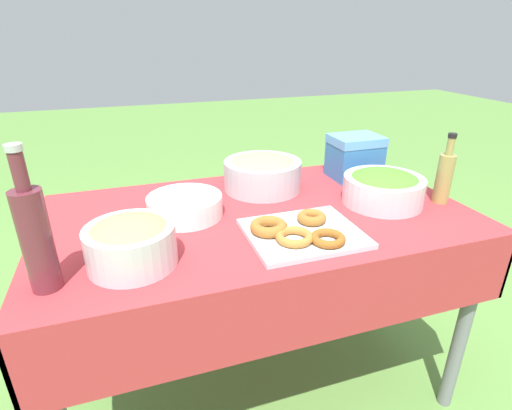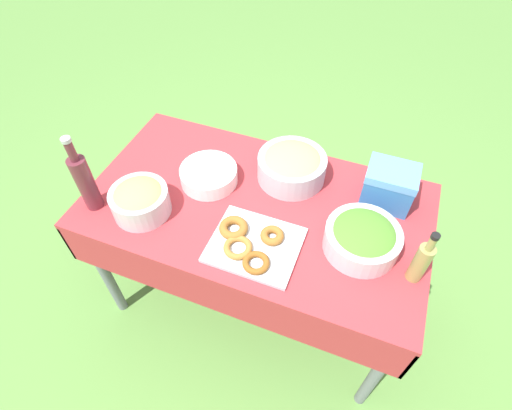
{
  "view_description": "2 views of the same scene",
  "coord_description": "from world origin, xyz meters",
  "px_view_note": "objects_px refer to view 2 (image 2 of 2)",
  "views": [
    {
      "loc": [
        0.4,
        1.18,
        1.35
      ],
      "look_at": [
        0.03,
        0.05,
        0.83
      ],
      "focal_mm": 28.0,
      "sensor_mm": 36.0,
      "label": 1
    },
    {
      "loc": [
        -0.4,
        1.03,
        2.05
      ],
      "look_at": [
        -0.01,
        0.03,
        0.8
      ],
      "focal_mm": 28.0,
      "sensor_mm": 36.0,
      "label": 2
    }
  ],
  "objects_px": {
    "salad_bowl": "(362,238)",
    "wine_bottle": "(85,181)",
    "pasta_bowl": "(292,165)",
    "olive_oil_bottle": "(421,262)",
    "bread_bowl": "(140,200)",
    "cooler_box": "(389,186)",
    "plate_stack": "(209,175)",
    "donut_platter": "(251,243)"
  },
  "relations": [
    {
      "from": "salad_bowl",
      "to": "wine_bottle",
      "type": "relative_size",
      "value": 0.79
    },
    {
      "from": "pasta_bowl",
      "to": "olive_oil_bottle",
      "type": "distance_m",
      "value": 0.66
    },
    {
      "from": "bread_bowl",
      "to": "cooler_box",
      "type": "height_order",
      "value": "cooler_box"
    },
    {
      "from": "wine_bottle",
      "to": "salad_bowl",
      "type": "bearing_deg",
      "value": -170.16
    },
    {
      "from": "pasta_bowl",
      "to": "wine_bottle",
      "type": "relative_size",
      "value": 0.83
    },
    {
      "from": "plate_stack",
      "to": "salad_bowl",
      "type": "bearing_deg",
      "value": 170.66
    },
    {
      "from": "donut_platter",
      "to": "bread_bowl",
      "type": "xyz_separation_m",
      "value": [
        0.49,
        -0.0,
        0.05
      ]
    },
    {
      "from": "donut_platter",
      "to": "bread_bowl",
      "type": "bearing_deg",
      "value": -0.34
    },
    {
      "from": "donut_platter",
      "to": "cooler_box",
      "type": "relative_size",
      "value": 1.74
    },
    {
      "from": "salad_bowl",
      "to": "pasta_bowl",
      "type": "height_order",
      "value": "pasta_bowl"
    },
    {
      "from": "wine_bottle",
      "to": "bread_bowl",
      "type": "xyz_separation_m",
      "value": [
        -0.2,
        -0.05,
        -0.07
      ]
    },
    {
      "from": "pasta_bowl",
      "to": "olive_oil_bottle",
      "type": "height_order",
      "value": "olive_oil_bottle"
    },
    {
      "from": "donut_platter",
      "to": "wine_bottle",
      "type": "relative_size",
      "value": 0.97
    },
    {
      "from": "salad_bowl",
      "to": "pasta_bowl",
      "type": "xyz_separation_m",
      "value": [
        0.36,
        -0.27,
        0.01
      ]
    },
    {
      "from": "plate_stack",
      "to": "wine_bottle",
      "type": "bearing_deg",
      "value": 37.98
    },
    {
      "from": "bread_bowl",
      "to": "olive_oil_bottle",
      "type": "bearing_deg",
      "value": -175.6
    },
    {
      "from": "donut_platter",
      "to": "plate_stack",
      "type": "distance_m",
      "value": 0.4
    },
    {
      "from": "wine_bottle",
      "to": "cooler_box",
      "type": "distance_m",
      "value": 1.22
    },
    {
      "from": "wine_bottle",
      "to": "cooler_box",
      "type": "bearing_deg",
      "value": -157.61
    },
    {
      "from": "salad_bowl",
      "to": "plate_stack",
      "type": "relative_size",
      "value": 1.14
    },
    {
      "from": "pasta_bowl",
      "to": "plate_stack",
      "type": "height_order",
      "value": "pasta_bowl"
    },
    {
      "from": "olive_oil_bottle",
      "to": "cooler_box",
      "type": "bearing_deg",
      "value": -64.45
    },
    {
      "from": "olive_oil_bottle",
      "to": "donut_platter",
      "type": "bearing_deg",
      "value": 8.21
    },
    {
      "from": "salad_bowl",
      "to": "plate_stack",
      "type": "bearing_deg",
      "value": -9.34
    },
    {
      "from": "wine_bottle",
      "to": "bread_bowl",
      "type": "height_order",
      "value": "wine_bottle"
    },
    {
      "from": "salad_bowl",
      "to": "bread_bowl",
      "type": "xyz_separation_m",
      "value": [
        0.88,
        0.14,
        0.01
      ]
    },
    {
      "from": "salad_bowl",
      "to": "pasta_bowl",
      "type": "bearing_deg",
      "value": -36.35
    },
    {
      "from": "pasta_bowl",
      "to": "wine_bottle",
      "type": "bearing_deg",
      "value": 32.5
    },
    {
      "from": "olive_oil_bottle",
      "to": "bread_bowl",
      "type": "distance_m",
      "value": 1.09
    },
    {
      "from": "salad_bowl",
      "to": "donut_platter",
      "type": "distance_m",
      "value": 0.42
    },
    {
      "from": "bread_bowl",
      "to": "plate_stack",
      "type": "bearing_deg",
      "value": -125.39
    },
    {
      "from": "olive_oil_bottle",
      "to": "wine_bottle",
      "type": "bearing_deg",
      "value": 5.7
    },
    {
      "from": "cooler_box",
      "to": "pasta_bowl",
      "type": "bearing_deg",
      "value": 1.23
    },
    {
      "from": "salad_bowl",
      "to": "plate_stack",
      "type": "distance_m",
      "value": 0.7
    },
    {
      "from": "cooler_box",
      "to": "donut_platter",
      "type": "bearing_deg",
      "value": 43.99
    },
    {
      "from": "olive_oil_bottle",
      "to": "wine_bottle",
      "type": "xyz_separation_m",
      "value": [
        1.29,
        0.13,
        0.04
      ]
    },
    {
      "from": "salad_bowl",
      "to": "donut_platter",
      "type": "relative_size",
      "value": 0.82
    },
    {
      "from": "salad_bowl",
      "to": "olive_oil_bottle",
      "type": "distance_m",
      "value": 0.22
    },
    {
      "from": "plate_stack",
      "to": "cooler_box",
      "type": "bearing_deg",
      "value": -167.59
    },
    {
      "from": "bread_bowl",
      "to": "cooler_box",
      "type": "xyz_separation_m",
      "value": [
        -0.92,
        -0.42,
        0.02
      ]
    },
    {
      "from": "donut_platter",
      "to": "bread_bowl",
      "type": "height_order",
      "value": "bread_bowl"
    },
    {
      "from": "cooler_box",
      "to": "plate_stack",
      "type": "bearing_deg",
      "value": 12.41
    }
  ]
}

